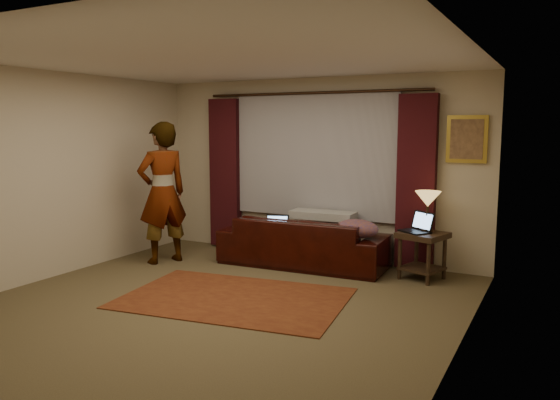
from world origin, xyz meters
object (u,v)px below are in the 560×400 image
Objects in this scene: sofa at (304,232)px; end_table at (422,256)px; tiffany_lamp at (427,212)px; person at (162,193)px; laptop_table at (415,222)px; laptop_sofa at (277,225)px.

sofa is 3.85× the size of end_table.
sofa is 4.46× the size of tiffany_lamp.
laptop_table is at bearing 128.10° from person.
person reaches higher than laptop_sofa.
sofa reaches higher than laptop_sofa.
laptop_sofa is 0.57× the size of end_table.
laptop_table is at bearing -13.07° from laptop_sofa.
sofa is 1.70m from tiffany_lamp.
sofa is at bearing -177.95° from end_table.
tiffany_lamp reaches higher than laptop_sofa.
laptop_table is at bearing -143.84° from tiffany_lamp.
tiffany_lamp reaches higher than laptop_table.
person is (-3.44, -0.82, 0.69)m from end_table.
sofa reaches higher than laptop_table.
sofa is at bearing 15.34° from laptop_sofa.
sofa is 6.75× the size of laptop_sofa.
laptop_sofa is 2.00m from tiffany_lamp.
sofa is at bearing -144.22° from laptop_table.
end_table is 0.44m from laptop_table.
laptop_sofa is 0.88× the size of laptop_table.
laptop_sofa is 1.96m from end_table.
person is at bearing -166.52° from end_table.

